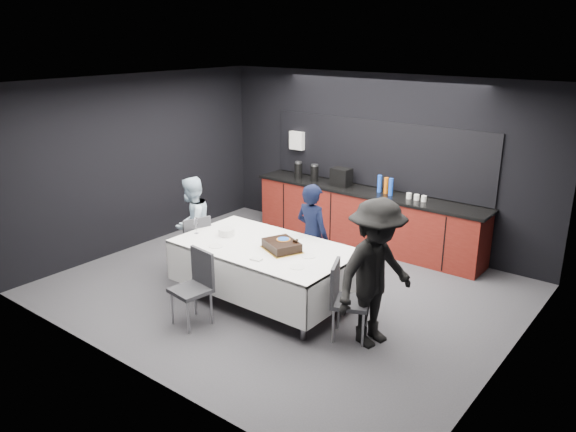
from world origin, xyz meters
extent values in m
plane|color=#414146|center=(0.00, 0.00, 0.00)|extent=(6.00, 6.00, 0.00)
cube|color=white|center=(0.00, 0.00, 2.80)|extent=(6.00, 5.00, 0.04)
cube|color=black|center=(0.00, 2.50, 1.40)|extent=(6.00, 0.04, 2.80)
cube|color=black|center=(0.00, -2.50, 1.40)|extent=(6.00, 0.04, 2.80)
cube|color=black|center=(-3.00, 0.00, 1.40)|extent=(0.04, 5.00, 2.80)
cube|color=black|center=(3.00, 0.00, 1.40)|extent=(0.04, 5.00, 2.80)
cube|color=#58130D|center=(0.00, 2.20, 0.45)|extent=(4.00, 0.60, 0.90)
cube|color=black|center=(0.00, 2.20, 0.92)|extent=(4.10, 0.64, 0.04)
cube|color=black|center=(0.00, 2.48, 1.50)|extent=(4.00, 0.03, 1.10)
cube|color=white|center=(-1.60, 2.43, 1.55)|extent=(0.28, 0.12, 0.32)
cylinder|color=black|center=(-1.40, 2.20, 1.07)|extent=(0.14, 0.14, 0.26)
cylinder|color=black|center=(-1.05, 2.20, 1.07)|extent=(0.14, 0.14, 0.26)
cube|color=black|center=(-0.50, 2.20, 1.09)|extent=(0.32, 0.24, 0.30)
cylinder|color=blue|center=(0.20, 2.25, 1.08)|extent=(0.07, 0.07, 0.28)
cylinder|color=orange|center=(0.32, 2.25, 1.07)|extent=(0.07, 0.07, 0.26)
cylinder|color=blue|center=(0.44, 2.18, 1.08)|extent=(0.07, 0.07, 0.28)
cylinder|color=white|center=(0.75, 2.20, 0.98)|extent=(0.08, 0.08, 0.09)
cylinder|color=white|center=(0.88, 2.20, 0.98)|extent=(0.08, 0.08, 0.09)
cylinder|color=white|center=(1.00, 2.20, 0.98)|extent=(0.08, 0.08, 0.09)
cylinder|color=#99999E|center=(-1.40, 2.20, 1.21)|extent=(0.12, 0.12, 0.03)
cylinder|color=#99999E|center=(-1.05, 2.20, 1.21)|extent=(0.12, 0.12, 0.03)
cylinder|color=#99999E|center=(-1.00, -0.90, 0.38)|extent=(0.06, 0.06, 0.75)
cylinder|color=#99999E|center=(-1.00, 0.10, 0.38)|extent=(0.06, 0.06, 0.75)
cylinder|color=#99999E|center=(1.00, -0.90, 0.38)|extent=(0.06, 0.06, 0.75)
cylinder|color=#99999E|center=(1.00, 0.10, 0.38)|extent=(0.06, 0.06, 0.75)
cube|color=white|center=(0.00, -0.40, 0.76)|extent=(2.32, 1.32, 0.04)
cube|color=white|center=(0.00, -1.05, 0.49)|extent=(2.32, 0.02, 0.55)
cube|color=white|center=(0.00, 0.25, 0.49)|extent=(2.32, 0.02, 0.55)
cube|color=white|center=(-1.15, -0.40, 0.49)|extent=(0.02, 1.32, 0.55)
cube|color=white|center=(1.15, -0.40, 0.49)|extent=(0.02, 1.32, 0.55)
cube|color=gold|center=(0.28, -0.39, 0.79)|extent=(0.60, 0.55, 0.01)
cube|color=black|center=(0.28, -0.39, 0.84)|extent=(0.55, 0.51, 0.10)
cube|color=black|center=(0.28, -0.39, 0.89)|extent=(0.55, 0.51, 0.01)
cylinder|color=orange|center=(0.26, -0.33, 0.90)|extent=(0.18, 0.18, 0.00)
cylinder|color=blue|center=(0.26, -0.33, 0.91)|extent=(0.15, 0.15, 0.01)
sphere|color=black|center=(0.46, -0.27, 0.92)|extent=(0.04, 0.04, 0.04)
sphere|color=black|center=(0.48, -0.31, 0.92)|extent=(0.04, 0.04, 0.04)
sphere|color=black|center=(0.44, -0.31, 0.92)|extent=(0.04, 0.04, 0.04)
cylinder|color=white|center=(-0.64, -0.44, 0.83)|extent=(0.22, 0.22, 0.10)
cylinder|color=white|center=(-0.47, -0.81, 0.78)|extent=(0.18, 0.18, 0.01)
cylinder|color=white|center=(0.67, -0.35, 0.78)|extent=(0.18, 0.18, 0.01)
cylinder|color=white|center=(0.77, -0.71, 0.78)|extent=(0.18, 0.18, 0.01)
cylinder|color=white|center=(0.13, 0.10, 0.78)|extent=(0.19, 0.19, 0.01)
cube|color=white|center=(0.24, -0.84, 0.79)|extent=(0.15, 0.10, 0.02)
cylinder|color=white|center=(-1.03, -0.63, 0.78)|extent=(0.06, 0.06, 0.00)
cylinder|color=white|center=(-1.03, -0.63, 0.84)|extent=(0.01, 0.01, 0.12)
cylinder|color=white|center=(-1.03, -0.63, 0.95)|extent=(0.05, 0.05, 0.10)
cube|color=#2E2F33|center=(-1.36, -0.42, 0.45)|extent=(0.53, 0.53, 0.05)
cube|color=#2E2F33|center=(-1.17, -0.48, 0.70)|extent=(0.16, 0.41, 0.45)
cylinder|color=#99999E|center=(-1.47, -0.21, 0.22)|extent=(0.03, 0.03, 0.44)
cylinder|color=#99999E|center=(-1.57, -0.53, 0.22)|extent=(0.03, 0.03, 0.44)
cylinder|color=#99999E|center=(-1.14, -0.31, 0.22)|extent=(0.03, 0.03, 0.44)
cylinder|color=#99999E|center=(-1.24, -0.63, 0.22)|extent=(0.03, 0.03, 0.44)
cube|color=#2E2F33|center=(1.41, -0.53, 0.45)|extent=(0.55, 0.55, 0.05)
cube|color=#2E2F33|center=(1.23, -0.61, 0.70)|extent=(0.20, 0.40, 0.45)
cylinder|color=#99999E|center=(1.63, -0.62, 0.22)|extent=(0.03, 0.03, 0.44)
cylinder|color=#99999E|center=(1.50, -0.31, 0.22)|extent=(0.03, 0.03, 0.44)
cylinder|color=#99999E|center=(1.32, -0.76, 0.22)|extent=(0.03, 0.03, 0.44)
cylinder|color=#99999E|center=(1.19, -0.44, 0.22)|extent=(0.03, 0.03, 0.44)
cube|color=#2E2F33|center=(-0.29, -1.44, 0.45)|extent=(0.47, 0.47, 0.05)
cube|color=#2E2F33|center=(-0.26, -1.26, 0.70)|extent=(0.42, 0.10, 0.45)
cylinder|color=#99999E|center=(-0.48, -1.59, 0.22)|extent=(0.03, 0.03, 0.44)
cylinder|color=#99999E|center=(-0.14, -1.64, 0.22)|extent=(0.03, 0.03, 0.44)
cylinder|color=#99999E|center=(-0.43, -1.25, 0.22)|extent=(0.03, 0.03, 0.44)
cylinder|color=#99999E|center=(-0.09, -1.30, 0.22)|extent=(0.03, 0.03, 0.44)
imported|color=black|center=(0.23, 0.35, 0.74)|extent=(0.58, 0.41, 1.48)
imported|color=silver|center=(-1.53, -0.24, 0.71)|extent=(0.67, 0.79, 1.41)
imported|color=black|center=(1.67, -0.46, 0.86)|extent=(0.87, 1.23, 1.73)
camera|label=1|loc=(4.41, -5.56, 3.42)|focal=35.00mm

